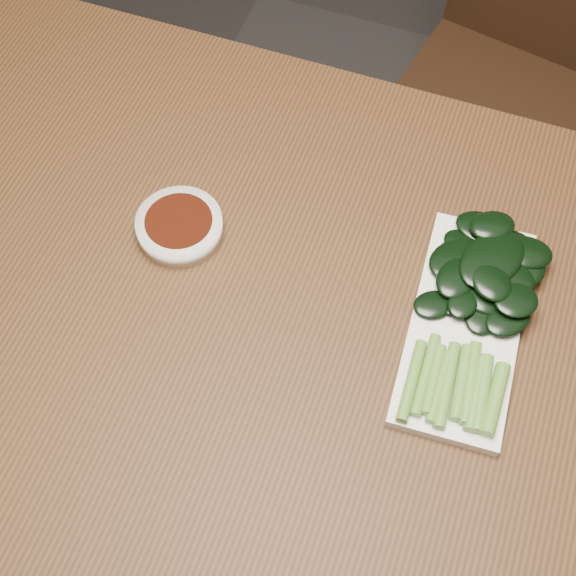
{
  "coord_description": "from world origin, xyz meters",
  "views": [
    {
      "loc": [
        0.15,
        -0.37,
        1.54
      ],
      "look_at": [
        -0.01,
        0.05,
        0.76
      ],
      "focal_mm": 50.0,
      "sensor_mm": 36.0,
      "label": 1
    }
  ],
  "objects": [
    {
      "name": "ground",
      "position": [
        0.0,
        0.0,
        0.0
      ],
      "size": [
        6.0,
        6.0,
        0.0
      ],
      "primitive_type": "plane",
      "color": "#2D2B2B",
      "rests_on": "ground"
    },
    {
      "name": "table",
      "position": [
        0.0,
        0.0,
        0.68
      ],
      "size": [
        1.4,
        0.8,
        0.75
      ],
      "color": "#432813",
      "rests_on": "ground"
    },
    {
      "name": "chair_far",
      "position": [
        0.19,
        0.75,
        0.49
      ],
      "size": [
        0.49,
        0.49,
        0.89
      ],
      "rotation": [
        0.0,
        0.0,
        -0.19
      ],
      "color": "black",
      "rests_on": "ground"
    },
    {
      "name": "sauce_bowl",
      "position": [
        -0.15,
        0.08,
        0.76
      ],
      "size": [
        0.1,
        0.1,
        0.03
      ],
      "color": "white",
      "rests_on": "table"
    },
    {
      "name": "serving_plate",
      "position": [
        0.19,
        0.07,
        0.76
      ],
      "size": [
        0.13,
        0.28,
        0.01
      ],
      "rotation": [
        0.0,
        0.0,
        0.06
      ],
      "color": "white",
      "rests_on": "table"
    },
    {
      "name": "gai_lan",
      "position": [
        0.2,
        0.11,
        0.77
      ],
      "size": [
        0.15,
        0.29,
        0.03
      ],
      "color": "#5E9633",
      "rests_on": "serving_plate"
    }
  ]
}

